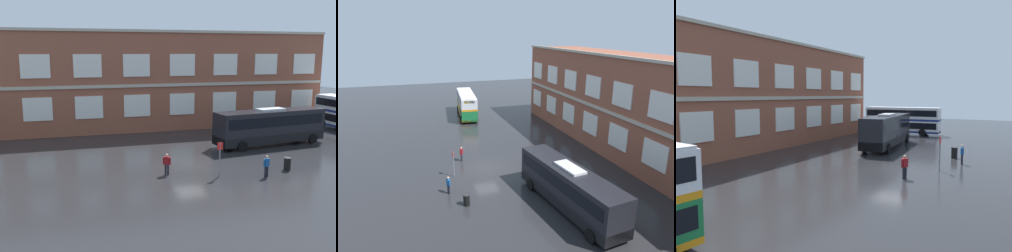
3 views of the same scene
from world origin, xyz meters
The scene contains 7 objects.
ground_plane centered at (0.00, 2.00, 0.00)m, with size 120.00×120.00×0.00m, color #232326.
brick_terminal_building centered at (0.87, 17.98, 5.83)m, with size 44.18×8.19×11.95m.
touring_coach centered at (10.06, 4.49, 1.91)m, with size 12.22×4.04×3.80m.
waiting_passenger centered at (4.46, -4.77, 0.93)m, with size 0.64×0.34×1.70m.
second_passenger centered at (-2.75, -2.23, 0.93)m, with size 0.61×0.39×1.70m.
bus_stand_flag centered at (1.03, -3.73, 1.64)m, with size 0.44×0.10×2.70m.
station_litter_bin centered at (7.03, -3.61, 0.52)m, with size 0.60×0.60×1.03m.
Camera 1 is at (-10.39, -29.95, 9.44)m, focal length 41.13 mm.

